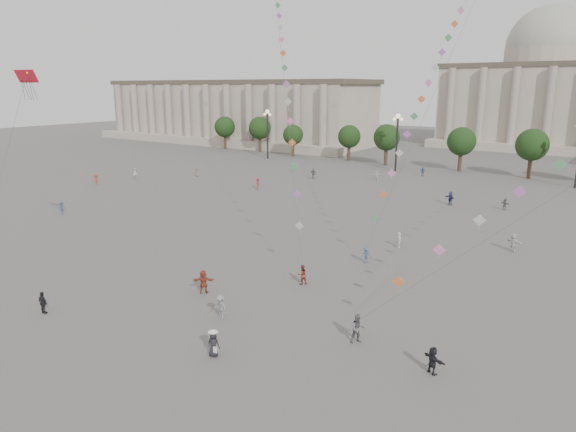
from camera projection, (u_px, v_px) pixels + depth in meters
The scene contains 29 objects.
ground at pixel (181, 337), 32.66m from camera, with size 360.00×360.00×0.00m, color #4F4D4B.
hall_west at pixel (233, 112), 146.76m from camera, with size 84.00×26.22×17.20m.
hall_central at pixel (543, 91), 132.56m from camera, with size 48.30×34.30×35.50m.
tree_row at pixel (491, 143), 93.75m from camera, with size 137.12×5.12×8.00m.
lamp_post_far_west at pixel (267, 125), 111.49m from camera, with size 2.00×0.90×10.65m.
lamp_post_mid_west at pixel (397, 132), 95.07m from camera, with size 2.00×0.90×10.65m.
person_crowd_0 at pixel (423, 171), 91.03m from camera, with size 0.98×0.41×1.67m, color #37547D.
person_crowd_1 at pixel (135, 174), 87.94m from camera, with size 0.92×0.71×1.89m, color white.
person_crowd_2 at pixel (96, 180), 82.82m from camera, with size 1.15×0.66×1.78m, color #9E3D2B.
person_crowd_3 at pixel (433, 360), 28.36m from camera, with size 1.48×0.47×1.60m, color black.
person_crowd_4 at pixel (376, 176), 86.87m from camera, with size 1.53×0.49×1.65m, color silver.
person_crowd_5 at pixel (62, 208), 63.73m from camera, with size 1.09×0.63×1.69m, color #324F71.
person_crowd_6 at pixel (220, 307), 35.00m from camera, with size 1.15×0.66×1.78m, color slate.
person_crowd_7 at pixel (513, 243), 49.49m from camera, with size 1.62×0.52×1.75m, color silver.
person_crowd_10 at pixel (293, 168), 95.20m from camera, with size 0.62×0.41×1.70m, color #AFAFAB.
person_crowd_12 at pixel (505, 204), 66.20m from camera, with size 1.41×0.45×1.52m, color slate.
person_crowd_13 at pixel (399, 240), 50.63m from camera, with size 0.57×0.37×1.56m, color beige.
person_crowd_16 at pixel (313, 174), 88.26m from camera, with size 1.09×0.45×1.86m, color #57565B.
person_crowd_17 at pixel (258, 184), 79.45m from camera, with size 1.14×0.66×1.77m, color maroon.
person_crowd_20 at pixel (450, 198), 68.93m from camera, with size 1.73×0.55×1.87m, color navy.
person_crowd_21 at pixel (197, 172), 90.68m from camera, with size 0.77×0.50×1.57m, color #7B6655.
tourist_2 at pixel (204, 282), 39.46m from camera, with size 1.71×0.55×1.85m, color #9B402A.
tourist_4 at pixel (43, 303), 35.88m from camera, with size 0.95×0.40×1.63m, color black.
kite_flyer_0 at pixel (302, 275), 41.22m from camera, with size 0.80×0.62×1.64m, color maroon.
kite_flyer_1 at pixel (366, 255), 46.17m from camera, with size 0.98×0.56×1.52m, color #37547D.
kite_flyer_2 at pixel (358, 329), 31.77m from camera, with size 0.91×0.71×1.87m, color #58575B.
hat_person at pixel (213, 343), 30.18m from camera, with size 0.86×0.67×1.69m.
dragon_kite at pixel (27, 86), 41.89m from camera, with size 2.57×4.21×16.78m.
kite_train_west at pixel (279, 22), 63.96m from camera, with size 34.45×42.20×68.55m.
Camera 1 is at (22.45, -20.70, 15.52)m, focal length 32.00 mm.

